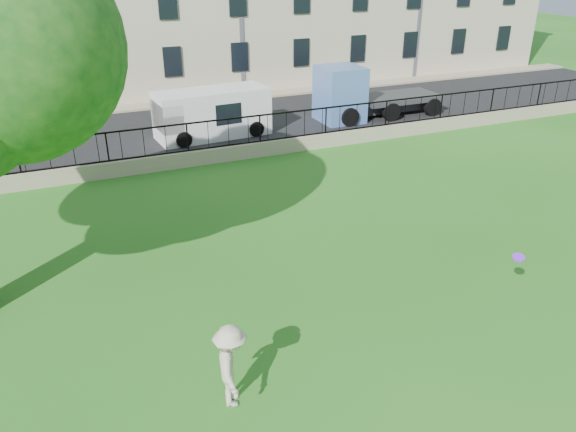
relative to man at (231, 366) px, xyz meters
name	(u,v)px	position (x,y,z in m)	size (l,w,h in m)	color
ground	(329,340)	(2.50, 0.90, -0.84)	(120.00, 120.00, 0.00)	#235E16
retaining_wall	(189,158)	(2.50, 12.90, -0.54)	(50.00, 0.40, 0.60)	gray
iron_railing	(187,137)	(2.50, 12.90, 0.31)	(50.00, 0.05, 1.13)	black
street	(164,133)	(2.50, 17.60, -0.84)	(60.00, 9.00, 0.01)	black
sidewalk	(143,107)	(2.50, 22.80, -0.78)	(60.00, 1.40, 0.12)	gray
man	(231,366)	(0.00, 0.00, 0.00)	(1.09, 0.62, 1.68)	#C0B39C
frisbee	(518,257)	(6.50, -0.11, 0.85)	(0.27, 0.27, 0.03)	#7829EC
white_van	(212,113)	(4.50, 16.30, 0.22)	(5.04, 1.97, 2.12)	silver
blue_truck	(378,90)	(13.16, 16.30, 0.49)	(6.33, 2.25, 2.65)	#537CC3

